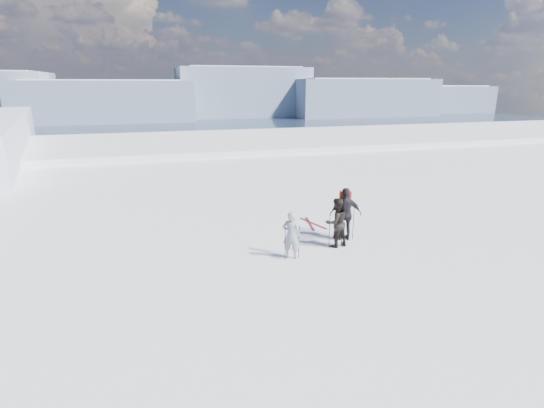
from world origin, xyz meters
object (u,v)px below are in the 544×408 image
at_px(skier_dark, 336,222).
at_px(skier_pack, 346,214).
at_px(skier_grey, 291,235).
at_px(skis_loose, 311,223).

bearing_deg(skier_dark, skier_pack, -150.32).
bearing_deg(skier_grey, skier_pack, -124.48).
distance_m(skier_pack, skis_loose, 2.31).
bearing_deg(skier_pack, skier_grey, 39.97).
relative_size(skier_grey, skier_dark, 0.90).
distance_m(skier_grey, skier_dark, 1.93).
height_order(skier_dark, skier_pack, skier_pack).
bearing_deg(skier_dark, skis_loose, -103.07).
distance_m(skier_dark, skis_loose, 2.70).
bearing_deg(skis_loose, skier_pack, -76.09).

